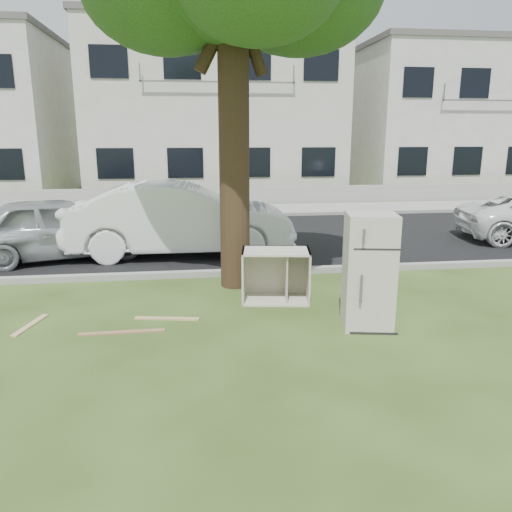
{
  "coord_description": "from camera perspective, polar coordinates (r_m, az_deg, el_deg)",
  "views": [
    {
      "loc": [
        -1.17,
        -7.12,
        2.78
      ],
      "look_at": [
        -0.17,
        0.6,
        0.85
      ],
      "focal_mm": 35.0,
      "sensor_mm": 36.0,
      "label": 1
    }
  ],
  "objects": [
    {
      "name": "kerb_far",
      "position": [
        16.94,
        -3.33,
        4.44
      ],
      "size": [
        120.0,
        0.18,
        0.12
      ],
      "primitive_type": "cube",
      "color": "gray",
      "rests_on": "ground"
    },
    {
      "name": "fridge",
      "position": [
        7.35,
        12.78,
        -1.72
      ],
      "size": [
        0.79,
        0.75,
        1.68
      ],
      "primitive_type": "cube",
      "rotation": [
        0.0,
        0.0,
        -0.17
      ],
      "color": "beige",
      "rests_on": "ground"
    },
    {
      "name": "kerb_near",
      "position": [
        10.04,
        -0.4,
        -2.16
      ],
      "size": [
        120.0,
        0.18,
        0.12
      ],
      "primitive_type": "cube",
      "color": "gray",
      "rests_on": "ground"
    },
    {
      "name": "plank_c",
      "position": [
        8.16,
        -24.38,
        -7.2
      ],
      "size": [
        0.31,
        0.86,
        0.02
      ],
      "primitive_type": "cube",
      "rotation": [
        0.0,
        0.0,
        1.31
      ],
      "color": "tan",
      "rests_on": "ground"
    },
    {
      "name": "sidewalk",
      "position": [
        18.37,
        -3.66,
        5.19
      ],
      "size": [
        120.0,
        2.8,
        0.01
      ],
      "primitive_type": "cube",
      "color": "gray",
      "rests_on": "ground"
    },
    {
      "name": "townhouse_center",
      "position": [
        24.67,
        -4.85,
        16.05
      ],
      "size": [
        11.22,
        8.16,
        7.44
      ],
      "color": "silver",
      "rests_on": "ground"
    },
    {
      "name": "low_wall",
      "position": [
        19.91,
        -3.99,
        6.86
      ],
      "size": [
        120.0,
        0.15,
        0.7
      ],
      "primitive_type": "cube",
      "color": "gray",
      "rests_on": "ground"
    },
    {
      "name": "ground",
      "position": [
        7.74,
        1.82,
        -7.14
      ],
      "size": [
        120.0,
        120.0,
        0.0
      ],
      "primitive_type": "plane",
      "color": "#2F4017"
    },
    {
      "name": "car_center",
      "position": [
        11.7,
        -8.62,
        4.24
      ],
      "size": [
        5.15,
        1.83,
        1.69
      ],
      "primitive_type": "imported",
      "rotation": [
        0.0,
        0.0,
        1.56
      ],
      "color": "white",
      "rests_on": "ground"
    },
    {
      "name": "road",
      "position": [
        13.46,
        -2.24,
        2.0
      ],
      "size": [
        120.0,
        7.0,
        0.01
      ],
      "primitive_type": "cube",
      "color": "black",
      "rests_on": "ground"
    },
    {
      "name": "cabinet",
      "position": [
        8.42,
        2.27,
        -2.24
      ],
      "size": [
        1.21,
        0.85,
        0.88
      ],
      "primitive_type": "cube",
      "rotation": [
        0.0,
        0.0,
        -0.15
      ],
      "color": "white",
      "rests_on": "ground"
    },
    {
      "name": "plank_a",
      "position": [
        7.44,
        -15.09,
        -8.42
      ],
      "size": [
        1.22,
        0.12,
        0.02
      ],
      "primitive_type": "cube",
      "rotation": [
        0.0,
        0.0,
        0.02
      ],
      "color": "#946E47",
      "rests_on": "ground"
    },
    {
      "name": "plank_b",
      "position": [
        7.81,
        -10.14,
        -7.05
      ],
      "size": [
        1.0,
        0.28,
        0.02
      ],
      "primitive_type": "cube",
      "rotation": [
        0.0,
        0.0,
        -0.18
      ],
      "color": "tan",
      "rests_on": "ground"
    },
    {
      "name": "car_left",
      "position": [
        12.03,
        -21.6,
        3.02
      ],
      "size": [
        4.46,
        2.76,
        1.42
      ],
      "primitive_type": "imported",
      "rotation": [
        0.0,
        0.0,
        1.85
      ],
      "color": "#9EA1A5",
      "rests_on": "ground"
    },
    {
      "name": "townhouse_right",
      "position": [
        27.93,
        21.45,
        14.3
      ],
      "size": [
        10.2,
        8.16,
        6.84
      ],
      "color": "silver",
      "rests_on": "ground"
    }
  ]
}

